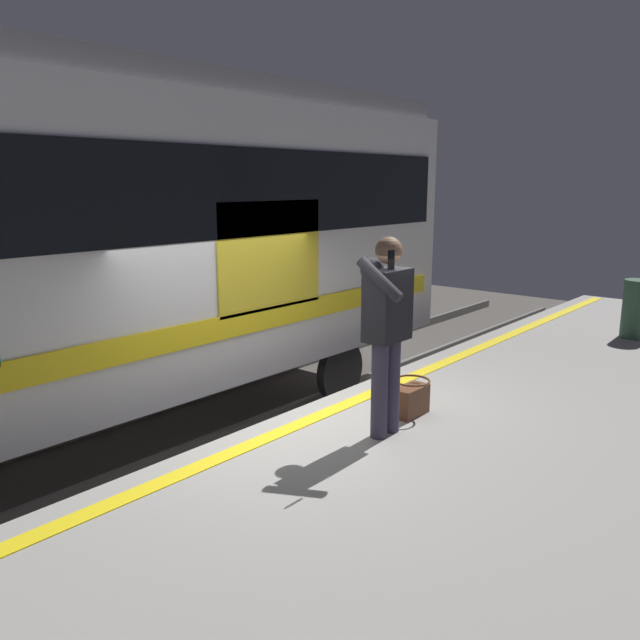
{
  "coord_description": "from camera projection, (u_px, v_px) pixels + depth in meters",
  "views": [
    {
      "loc": [
        4.11,
        3.85,
        3.07
      ],
      "look_at": [
        -0.04,
        0.3,
        1.87
      ],
      "focal_mm": 35.45,
      "sensor_mm": 36.0,
      "label": 1
    }
  ],
  "objects": [
    {
      "name": "trash_bin",
      "position": [
        637.0,
        309.0,
        8.61
      ],
      "size": [
        0.38,
        0.38,
        0.8
      ],
      "primitive_type": "cylinder",
      "color": "#2D4C38",
      "rests_on": "platform"
    },
    {
      "name": "track_rail_near",
      "position": [
        187.0,
        450.0,
        7.19
      ],
      "size": [
        21.03,
        0.08,
        0.16
      ],
      "primitive_type": "cube",
      "color": "slate",
      "rests_on": "ground"
    },
    {
      "name": "safety_line",
      "position": [
        317.0,
        417.0,
        5.75
      ],
      "size": [
        15.85,
        0.16,
        0.01
      ],
      "primitive_type": "cube",
      "color": "yellow",
      "rests_on": "platform"
    },
    {
      "name": "platform",
      "position": [
        487.0,
        531.0,
        4.78
      ],
      "size": [
        16.18,
        4.0,
        0.97
      ],
      "primitive_type": "cube",
      "color": "gray",
      "rests_on": "ground"
    },
    {
      "name": "track_rail_far",
      "position": [
        117.0,
        420.0,
        8.1
      ],
      "size": [
        21.03,
        0.08,
        0.16
      ],
      "primitive_type": "cube",
      "color": "slate",
      "rests_on": "ground"
    },
    {
      "name": "train_carriage",
      "position": [
        40.0,
        236.0,
        6.27
      ],
      "size": [
        10.47,
        2.84,
        4.01
      ],
      "color": "silver",
      "rests_on": "ground"
    },
    {
      "name": "ground_plane",
      "position": [
        294.0,
        504.0,
        6.15
      ],
      "size": [
        25.13,
        25.13,
        0.0
      ],
      "primitive_type": "plane",
      "color": "#4C4742"
    },
    {
      "name": "passenger",
      "position": [
        386.0,
        321.0,
        5.17
      ],
      "size": [
        0.57,
        0.55,
        1.67
      ],
      "color": "#383347",
      "rests_on": "platform"
    },
    {
      "name": "handbag",
      "position": [
        411.0,
        399.0,
        5.77
      ],
      "size": [
        0.37,
        0.34,
        0.34
      ],
      "color": "#59331E",
      "rests_on": "platform"
    }
  ]
}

